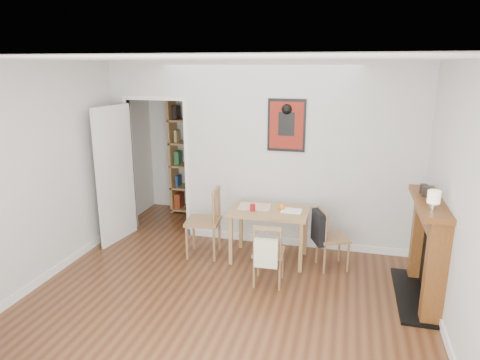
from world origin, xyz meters
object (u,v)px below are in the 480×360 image
(chair_right, at_px, (332,238))
(ceramic_jar_a, at_px, (427,191))
(notebook, at_px, (291,211))
(mantel_lamp, at_px, (434,198))
(chair_front, at_px, (269,253))
(fireplace, at_px, (429,247))
(ceramic_jar_b, at_px, (424,189))
(red_glass, at_px, (253,208))
(orange_fruit, at_px, (282,207))
(bookshelf, at_px, (196,155))
(chair_left, at_px, (203,222))
(dining_table, at_px, (269,216))

(chair_right, distance_m, ceramic_jar_a, 1.33)
(notebook, bearing_deg, mantel_lamp, -31.54)
(chair_front, height_order, fireplace, fireplace)
(ceramic_jar_b, bearing_deg, ceramic_jar_a, -84.30)
(red_glass, height_order, orange_fruit, red_glass)
(red_glass, relative_size, ceramic_jar_b, 0.89)
(ceramic_jar_a, bearing_deg, ceramic_jar_b, 95.70)
(bookshelf, bearing_deg, red_glass, -50.25)
(chair_front, relative_size, fireplace, 0.63)
(chair_left, xyz_separation_m, mantel_lamp, (2.69, -0.81, 0.80))
(red_glass, bearing_deg, chair_left, -179.21)
(bookshelf, relative_size, notebook, 7.86)
(red_glass, distance_m, ceramic_jar_a, 2.10)
(fireplace, distance_m, ceramic_jar_a, 0.62)
(mantel_lamp, height_order, ceramic_jar_a, mantel_lamp)
(chair_left, relative_size, notebook, 3.62)
(chair_left, height_order, fireplace, fireplace)
(chair_left, bearing_deg, fireplace, -9.47)
(chair_left, height_order, red_glass, chair_left)
(orange_fruit, height_order, ceramic_jar_a, ceramic_jar_a)
(orange_fruit, distance_m, notebook, 0.14)
(chair_left, height_order, ceramic_jar_b, ceramic_jar_b)
(chair_right, xyz_separation_m, red_glass, (-1.03, -0.04, 0.33))
(chair_front, xyz_separation_m, ceramic_jar_a, (1.69, 0.22, 0.82))
(chair_right, height_order, mantel_lamp, mantel_lamp)
(fireplace, relative_size, red_glass, 13.62)
(chair_left, xyz_separation_m, ceramic_jar_a, (2.70, -0.34, 0.73))
(ceramic_jar_a, bearing_deg, bookshelf, 149.26)
(bookshelf, relative_size, ceramic_jar_b, 20.29)
(fireplace, bearing_deg, dining_table, 163.47)
(fireplace, bearing_deg, orange_fruit, 160.51)
(fireplace, xyz_separation_m, orange_fruit, (-1.72, 0.61, 0.12))
(chair_left, relative_size, fireplace, 0.77)
(notebook, xyz_separation_m, ceramic_jar_a, (1.52, -0.46, 0.51))
(chair_left, relative_size, chair_front, 1.23)
(ceramic_jar_a, height_order, ceramic_jar_b, ceramic_jar_a)
(chair_front, relative_size, ceramic_jar_a, 7.10)
(chair_left, bearing_deg, red_glass, 0.79)
(mantel_lamp, bearing_deg, red_glass, 157.89)
(red_glass, xyz_separation_m, mantel_lamp, (2.01, -0.82, 0.54))
(chair_front, relative_size, ceramic_jar_b, 7.60)
(chair_front, distance_m, ceramic_jar_b, 1.90)
(orange_fruit, bearing_deg, red_glass, -159.12)
(chair_right, height_order, notebook, chair_right)
(mantel_lamp, bearing_deg, orange_fruit, 149.89)
(mantel_lamp, xyz_separation_m, ceramic_jar_a, (0.01, 0.46, -0.07))
(chair_front, bearing_deg, chair_left, 150.82)
(red_glass, relative_size, notebook, 0.34)
(dining_table, distance_m, bookshelf, 2.30)
(bookshelf, xyz_separation_m, fireplace, (3.48, -2.15, -0.42))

